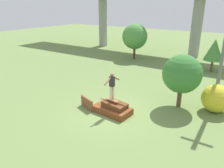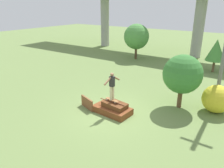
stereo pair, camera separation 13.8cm
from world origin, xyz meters
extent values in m
plane|color=olive|center=(0.00, 0.00, 0.00)|extent=(80.00, 80.00, 0.00)
cube|color=brown|center=(0.00, 0.00, 0.17)|extent=(2.03, 1.22, 0.34)
cube|color=#5B3319|center=(0.14, 0.02, 0.48)|extent=(1.31, 0.84, 0.34)
cylinder|color=brown|center=(0.00, 0.00, 0.64)|extent=(1.50, 0.05, 0.05)
cube|color=brown|center=(-1.45, -0.32, 0.31)|extent=(1.08, 0.46, 0.61)
cube|color=brown|center=(-0.02, 0.01, 0.75)|extent=(0.82, 0.30, 0.01)
cylinder|color=silver|center=(0.27, 0.06, 0.70)|extent=(0.06, 0.04, 0.05)
cylinder|color=silver|center=(0.24, -0.11, 0.70)|extent=(0.06, 0.04, 0.05)
cylinder|color=silver|center=(-0.29, 0.13, 0.70)|extent=(0.06, 0.04, 0.05)
cylinder|color=silver|center=(-0.31, -0.03, 0.70)|extent=(0.06, 0.04, 0.05)
cylinder|color=#C6B78E|center=(-0.01, 0.10, 1.12)|extent=(0.12, 0.12, 0.73)
cylinder|color=#C6B78E|center=(-0.03, -0.07, 1.12)|extent=(0.12, 0.12, 0.73)
cube|color=black|center=(-0.02, 0.01, 1.75)|extent=(0.25, 0.24, 0.53)
sphere|color=brown|center=(-0.02, 0.01, 2.11)|extent=(0.19, 0.19, 0.19)
cylinder|color=brown|center=(0.02, 0.34, 1.84)|extent=(0.15, 0.49, 0.34)
cylinder|color=brown|center=(-0.07, -0.31, 1.84)|extent=(0.15, 0.49, 0.34)
cylinder|color=#9E9E99|center=(-12.10, 15.82, 3.13)|extent=(1.10, 1.10, 6.26)
cylinder|color=#9E9E99|center=(0.00, 15.82, 3.13)|extent=(1.10, 1.10, 6.26)
cylinder|color=#4C3823|center=(-4.87, 11.39, 0.61)|extent=(0.24, 0.24, 1.22)
sphere|color=#4C8E42|center=(-4.87, 11.39, 2.30)|extent=(2.55, 2.55, 2.55)
cylinder|color=brown|center=(2.78, 11.01, 0.49)|extent=(0.19, 0.19, 0.97)
cone|color=#428438|center=(2.78, 11.01, 1.85)|extent=(1.56, 1.56, 1.76)
cylinder|color=brown|center=(2.65, 2.71, 0.51)|extent=(0.25, 0.25, 1.02)
sphere|color=#387A33|center=(2.65, 2.71, 1.91)|extent=(2.09, 2.09, 2.09)
sphere|color=gold|center=(4.41, 3.21, 0.74)|extent=(1.49, 1.49, 1.49)
camera|label=1|loc=(5.73, -8.55, 5.39)|focal=35.00mm
camera|label=2|loc=(5.84, -8.47, 5.39)|focal=35.00mm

